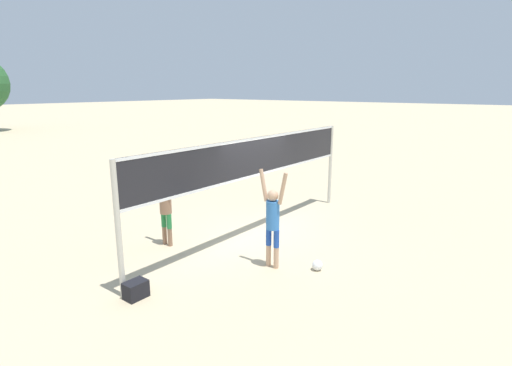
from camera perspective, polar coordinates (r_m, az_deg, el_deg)
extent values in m
plane|color=#C6B28C|center=(10.39, 0.00, -7.54)|extent=(200.00, 200.00, 0.00)
cylinder|color=beige|center=(7.47, -19.08, -6.41)|extent=(0.10, 0.10, 2.55)
cylinder|color=beige|center=(13.23, 10.58, 2.54)|extent=(0.10, 0.10, 2.55)
cube|color=black|center=(9.84, 0.00, 3.75)|extent=(7.73, 0.02, 0.97)
cube|color=white|center=(9.78, 0.00, 6.38)|extent=(7.73, 0.03, 0.06)
cube|color=white|center=(9.93, 0.00, 1.16)|extent=(7.73, 0.03, 0.06)
cylinder|color=tan|center=(8.55, 2.90, -10.60)|extent=(0.11, 0.11, 0.47)
cylinder|color=#1E47A5|center=(8.39, 2.93, -7.94)|extent=(0.12, 0.12, 0.38)
cylinder|color=tan|center=(8.66, 1.80, -10.27)|extent=(0.11, 0.11, 0.47)
cylinder|color=#1E47A5|center=(8.50, 1.82, -7.64)|extent=(0.12, 0.12, 0.38)
cylinder|color=#3372BF|center=(8.28, 2.40, -4.60)|extent=(0.28, 0.28, 0.60)
sphere|color=tan|center=(8.16, 2.43, -1.79)|extent=(0.23, 0.23, 0.23)
cylinder|color=tan|center=(7.98, 3.84, -0.80)|extent=(0.08, 0.22, 0.68)
cylinder|color=tan|center=(8.25, 1.09, -0.30)|extent=(0.08, 0.22, 0.68)
cylinder|color=#8C664C|center=(10.05, -12.93, -7.29)|extent=(0.11, 0.11, 0.44)
cylinder|color=#267F3F|center=(9.91, -13.05, -5.11)|extent=(0.12, 0.12, 0.36)
cylinder|color=#8C664C|center=(9.90, -12.19, -7.56)|extent=(0.11, 0.11, 0.44)
cylinder|color=#267F3F|center=(9.77, -12.31, -5.36)|extent=(0.12, 0.12, 0.36)
cylinder|color=#8C664C|center=(9.70, -12.82, -2.63)|extent=(0.28, 0.28, 0.57)
sphere|color=#8C664C|center=(9.61, -12.94, -0.36)|extent=(0.22, 0.22, 0.22)
cylinder|color=#8C664C|center=(9.75, -13.87, 0.82)|extent=(0.08, 0.21, 0.64)
cylinder|color=#8C664C|center=(9.39, -12.09, 0.44)|extent=(0.08, 0.21, 0.64)
sphere|color=white|center=(8.59, 8.75, -11.52)|extent=(0.22, 0.22, 0.22)
cube|color=black|center=(7.78, -16.80, -14.38)|extent=(0.41, 0.29, 0.32)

